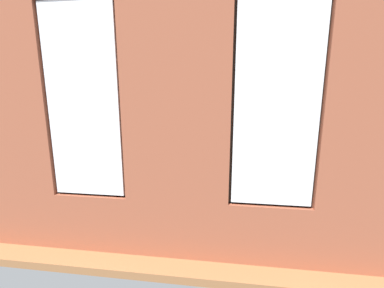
{
  "coord_description": "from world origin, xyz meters",
  "views": [
    {
      "loc": [
        -0.56,
        5.42,
        1.98
      ],
      "look_at": [
        0.13,
        0.4,
        0.93
      ],
      "focal_mm": 24.0,
      "sensor_mm": 36.0,
      "label": 1
    }
  ],
  "objects_px": {
    "couch_left": "(315,172)",
    "potted_plant_between_couches": "(296,192)",
    "papasan_chair": "(183,146)",
    "media_console": "(93,161)",
    "potted_plant_beside_window_right": "(79,175)",
    "table_plant_small": "(184,153)",
    "potted_plant_corner_far_left": "(383,207)",
    "couch_by_window": "(199,207)",
    "coffee_table": "(184,160)",
    "remote_black": "(178,156)",
    "tv_flatscreen": "(91,136)",
    "potted_plant_corner_near_left": "(298,133)",
    "candle_jar": "(188,157)",
    "potted_plant_foreground_right": "(127,130)",
    "potted_plant_by_left_couch": "(281,154)",
    "remote_silver": "(201,156)",
    "cup_ceramic": "(165,156)"
  },
  "relations": [
    {
      "from": "couch_left",
      "to": "potted_plant_between_couches",
      "type": "height_order",
      "value": "potted_plant_between_couches"
    },
    {
      "from": "papasan_chair",
      "to": "potted_plant_between_couches",
      "type": "height_order",
      "value": "potted_plant_between_couches"
    },
    {
      "from": "media_console",
      "to": "potted_plant_between_couches",
      "type": "distance_m",
      "value": 4.91
    },
    {
      "from": "potted_plant_beside_window_right",
      "to": "table_plant_small",
      "type": "bearing_deg",
      "value": -114.38
    },
    {
      "from": "couch_left",
      "to": "potted_plant_corner_far_left",
      "type": "distance_m",
      "value": 2.09
    },
    {
      "from": "potted_plant_corner_far_left",
      "to": "couch_left",
      "type": "bearing_deg",
      "value": -85.86
    },
    {
      "from": "couch_by_window",
      "to": "coffee_table",
      "type": "distance_m",
      "value": 2.48
    },
    {
      "from": "remote_black",
      "to": "tv_flatscreen",
      "type": "distance_m",
      "value": 2.2
    },
    {
      "from": "couch_by_window",
      "to": "potted_plant_corner_near_left",
      "type": "xyz_separation_m",
      "value": [
        -2.36,
        -4.03,
        0.49
      ]
    },
    {
      "from": "couch_left",
      "to": "candle_jar",
      "type": "xyz_separation_m",
      "value": [
        2.72,
        -0.32,
        0.14
      ]
    },
    {
      "from": "potted_plant_foreground_right",
      "to": "potted_plant_corner_near_left",
      "type": "bearing_deg",
      "value": -179.47
    },
    {
      "from": "potted_plant_foreground_right",
      "to": "table_plant_small",
      "type": "bearing_deg",
      "value": 142.12
    },
    {
      "from": "tv_flatscreen",
      "to": "couch_left",
      "type": "bearing_deg",
      "value": 175.09
    },
    {
      "from": "couch_left",
      "to": "coffee_table",
      "type": "height_order",
      "value": "couch_left"
    },
    {
      "from": "couch_by_window",
      "to": "potted_plant_beside_window_right",
      "type": "bearing_deg",
      "value": 3.28
    },
    {
      "from": "tv_flatscreen",
      "to": "potted_plant_corner_far_left",
      "type": "relative_size",
      "value": 1.44
    },
    {
      "from": "papasan_chair",
      "to": "potted_plant_by_left_couch",
      "type": "bearing_deg",
      "value": 175.88
    },
    {
      "from": "couch_by_window",
      "to": "potted_plant_between_couches",
      "type": "distance_m",
      "value": 1.37
    },
    {
      "from": "media_console",
      "to": "potted_plant_corner_near_left",
      "type": "bearing_deg",
      "value": -163.05
    },
    {
      "from": "candle_jar",
      "to": "tv_flatscreen",
      "type": "relative_size",
      "value": 0.08
    },
    {
      "from": "coffee_table",
      "to": "remote_silver",
      "type": "xyz_separation_m",
      "value": [
        -0.4,
        -0.13,
        0.06
      ]
    },
    {
      "from": "coffee_table",
      "to": "papasan_chair",
      "type": "xyz_separation_m",
      "value": [
        0.23,
        -1.19,
        0.08
      ]
    },
    {
      "from": "couch_left",
      "to": "coffee_table",
      "type": "xyz_separation_m",
      "value": [
        2.83,
        -0.43,
        0.04
      ]
    },
    {
      "from": "table_plant_small",
      "to": "remote_silver",
      "type": "relative_size",
      "value": 1.22
    },
    {
      "from": "table_plant_small",
      "to": "potted_plant_corner_far_left",
      "type": "bearing_deg",
      "value": 139.98
    },
    {
      "from": "potted_plant_corner_far_left",
      "to": "candle_jar",
      "type": "bearing_deg",
      "value": -39.77
    },
    {
      "from": "media_console",
      "to": "potted_plant_corner_near_left",
      "type": "distance_m",
      "value": 5.58
    },
    {
      "from": "remote_black",
      "to": "tv_flatscreen",
      "type": "height_order",
      "value": "tv_flatscreen"
    },
    {
      "from": "candle_jar",
      "to": "couch_by_window",
      "type": "bearing_deg",
      "value": 102.41
    },
    {
      "from": "potted_plant_beside_window_right",
      "to": "potted_plant_corner_near_left",
      "type": "distance_m",
      "value": 5.83
    },
    {
      "from": "papasan_chair",
      "to": "media_console",
      "type": "bearing_deg",
      "value": 29.22
    },
    {
      "from": "tv_flatscreen",
      "to": "potted_plant_by_left_couch",
      "type": "height_order",
      "value": "tv_flatscreen"
    },
    {
      "from": "coffee_table",
      "to": "remote_black",
      "type": "xyz_separation_m",
      "value": [
        0.18,
        -0.09,
        0.06
      ]
    },
    {
      "from": "couch_left",
      "to": "candle_jar",
      "type": "distance_m",
      "value": 2.75
    },
    {
      "from": "cup_ceramic",
      "to": "potted_plant_foreground_right",
      "type": "distance_m",
      "value": 2.36
    },
    {
      "from": "media_console",
      "to": "potted_plant_between_couches",
      "type": "height_order",
      "value": "potted_plant_between_couches"
    },
    {
      "from": "couch_by_window",
      "to": "remote_black",
      "type": "relative_size",
      "value": 10.55
    },
    {
      "from": "remote_black",
      "to": "remote_silver",
      "type": "bearing_deg",
      "value": -40.13
    },
    {
      "from": "media_console",
      "to": "couch_left",
      "type": "bearing_deg",
      "value": 175.12
    },
    {
      "from": "coffee_table",
      "to": "potted_plant_corner_far_left",
      "type": "xyz_separation_m",
      "value": [
        -2.98,
        2.5,
        0.17
      ]
    },
    {
      "from": "potted_plant_corner_far_left",
      "to": "media_console",
      "type": "bearing_deg",
      "value": -25.32
    },
    {
      "from": "potted_plant_foreground_right",
      "to": "potted_plant_corner_near_left",
      "type": "relative_size",
      "value": 0.96
    },
    {
      "from": "candle_jar",
      "to": "remote_silver",
      "type": "height_order",
      "value": "candle_jar"
    },
    {
      "from": "media_console",
      "to": "potted_plant_by_left_couch",
      "type": "xyz_separation_m",
      "value": [
        -4.76,
        -0.98,
        0.11
      ]
    },
    {
      "from": "media_console",
      "to": "potted_plant_beside_window_right",
      "type": "relative_size",
      "value": 0.98
    },
    {
      "from": "cup_ceramic",
      "to": "potted_plant_corner_near_left",
      "type": "xyz_separation_m",
      "value": [
        -3.41,
        -1.74,
        0.35
      ]
    },
    {
      "from": "coffee_table",
      "to": "potted_plant_corner_near_left",
      "type": "distance_m",
      "value": 3.42
    },
    {
      "from": "table_plant_small",
      "to": "potted_plant_foreground_right",
      "type": "relative_size",
      "value": 0.15
    },
    {
      "from": "couch_left",
      "to": "coffee_table",
      "type": "distance_m",
      "value": 2.86
    },
    {
      "from": "potted_plant_between_couches",
      "to": "couch_left",
      "type": "bearing_deg",
      "value": -114.53
    }
  ]
}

